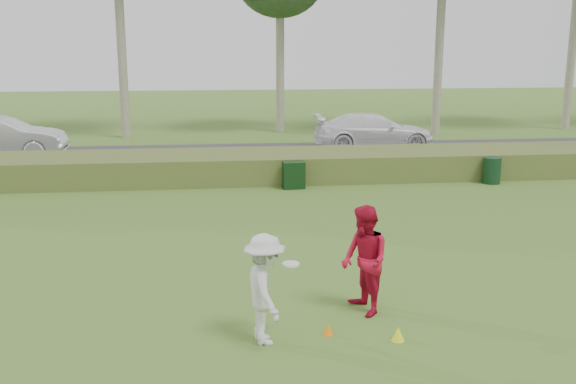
{
  "coord_description": "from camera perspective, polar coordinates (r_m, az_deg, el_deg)",
  "views": [
    {
      "loc": [
        -1.66,
        -10.02,
        4.49
      ],
      "look_at": [
        0.0,
        4.0,
        1.3
      ],
      "focal_mm": 40.0,
      "sensor_mm": 36.0,
      "label": 1
    }
  ],
  "objects": [
    {
      "name": "car_right",
      "position": [
        29.02,
        7.66,
        5.39
      ],
      "size": [
        5.45,
        2.42,
        1.55
      ],
      "primitive_type": "imported",
      "rotation": [
        0.0,
        0.0,
        1.53
      ],
      "color": "white",
      "rests_on": "park_road"
    },
    {
      "name": "ground",
      "position": [
        11.11,
        2.47,
        -11.13
      ],
      "size": [
        120.0,
        120.0,
        0.0
      ],
      "primitive_type": "plane",
      "color": "#3C6421",
      "rests_on": "ground"
    },
    {
      "name": "car_mid",
      "position": [
        28.64,
        -24.25,
        4.44
      ],
      "size": [
        5.23,
        2.0,
        1.7
      ],
      "primitive_type": "imported",
      "rotation": [
        0.0,
        0.0,
        1.61
      ],
      "color": "silver",
      "rests_on": "park_road"
    },
    {
      "name": "trash_bin",
      "position": [
        22.66,
        17.66,
        1.84
      ],
      "size": [
        0.78,
        0.78,
        0.88
      ],
      "primitive_type": "cylinder",
      "rotation": [
        0.0,
        0.0,
        0.42
      ],
      "color": "black",
      "rests_on": "ground"
    },
    {
      "name": "cone_yellow",
      "position": [
        10.42,
        9.77,
        -12.31
      ],
      "size": [
        0.21,
        0.21,
        0.23
      ],
      "primitive_type": "cone",
      "color": "yellow",
      "rests_on": "ground"
    },
    {
      "name": "player_white",
      "position": [
        9.95,
        -2.07,
        -8.62
      ],
      "size": [
        0.95,
        1.21,
        1.74
      ],
      "rotation": [
        0.0,
        0.0,
        1.73
      ],
      "color": "silver",
      "rests_on": "ground"
    },
    {
      "name": "park_road",
      "position": [
        27.44,
        -3.19,
        3.36
      ],
      "size": [
        80.0,
        6.0,
        0.06
      ],
      "primitive_type": "cube",
      "color": "#2D2D2D",
      "rests_on": "ground"
    },
    {
      "name": "player_red",
      "position": [
        11.05,
        6.83,
        -6.07
      ],
      "size": [
        0.91,
        1.06,
        1.89
      ],
      "primitive_type": "imported",
      "rotation": [
        0.0,
        0.0,
        -1.34
      ],
      "color": "#B30F2B",
      "rests_on": "ground"
    },
    {
      "name": "cone_orange",
      "position": [
        10.5,
        3.59,
        -12.05
      ],
      "size": [
        0.17,
        0.17,
        0.19
      ],
      "primitive_type": "cone",
      "color": "orange",
      "rests_on": "ground"
    },
    {
      "name": "utility_cabinet",
      "position": [
        20.8,
        0.5,
        1.5
      ],
      "size": [
        0.73,
        0.49,
        0.88
      ],
      "primitive_type": "cube",
      "rotation": [
        0.0,
        0.0,
        0.07
      ],
      "color": "black",
      "rests_on": "ground"
    },
    {
      "name": "reed_strip",
      "position": [
        22.45,
        -2.4,
        2.36
      ],
      "size": [
        80.0,
        3.0,
        0.9
      ],
      "primitive_type": "cube",
      "color": "#475A24",
      "rests_on": "ground"
    }
  ]
}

